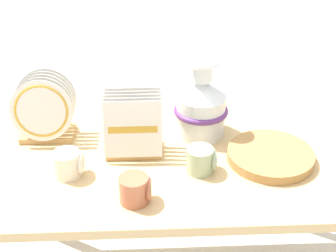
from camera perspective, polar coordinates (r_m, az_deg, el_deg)
The scene contains 8 objects.
display_table at distance 1.81m, azimuth 0.00°, elevation -5.17°, with size 1.39×0.84×0.71m.
ceramic_vase at distance 1.81m, azimuth 4.06°, elevation 2.53°, with size 0.21×0.21×0.31m.
dish_rack_round_plates at distance 1.85m, azimuth -14.82°, elevation 1.75°, with size 0.23×0.17×0.26m.
dish_rack_square_plates at distance 1.72m, azimuth -4.24°, elevation -0.44°, with size 0.21×0.16×0.23m.
wicker_charger_stack at distance 1.75m, azimuth 12.36°, elevation -3.56°, with size 0.31×0.31×0.04m.
mug_terracotta_glaze at distance 1.50m, azimuth -3.99°, elevation -7.73°, with size 0.10×0.10×0.09m.
mug_cream_glaze at distance 1.65m, azimuth -12.02°, elevation -4.53°, with size 0.10×0.10×0.09m.
mug_sage_glaze at distance 1.64m, azimuth 4.08°, elevation -4.15°, with size 0.10×0.10×0.09m.
Camera 1 is at (-0.07, -1.47, 1.69)m, focal length 50.00 mm.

